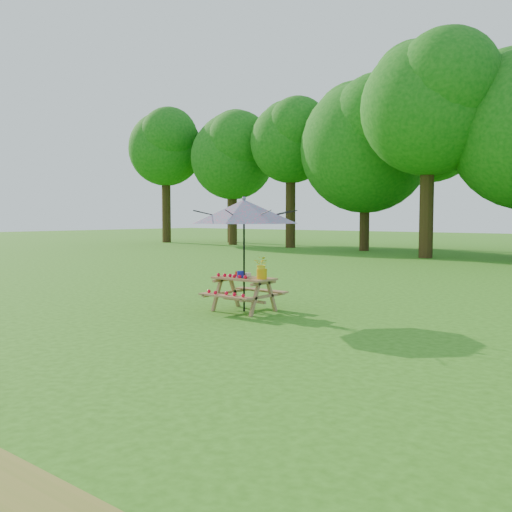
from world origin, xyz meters
The scene contains 6 objects.
ground centered at (0.00, 0.00, 0.00)m, with size 120.00×120.00×0.00m, color #2F6B14.
picnic_table centered at (-1.26, 4.07, 0.33)m, with size 1.20×1.32×0.67m.
patio_umbrella centered at (-1.26, 4.07, 1.95)m, with size 2.78×2.78×2.25m.
produce_bins centered at (-1.34, 4.10, 0.72)m, with size 0.30×0.38×0.13m.
tomatoes_row centered at (-1.41, 3.89, 0.71)m, with size 0.77×0.13×0.07m, color red, non-canonical shape.
flower_bucket centered at (-0.79, 4.04, 0.90)m, with size 0.30×0.28×0.43m.
Camera 1 is at (5.88, -4.36, 1.86)m, focal length 40.00 mm.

